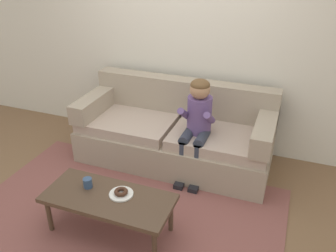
% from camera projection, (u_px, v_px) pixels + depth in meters
% --- Properties ---
extents(ground, '(10.00, 10.00, 0.00)m').
position_uv_depth(ground, '(136.00, 199.00, 3.56)').
color(ground, brown).
extents(wall_back, '(8.00, 0.10, 2.80)m').
position_uv_depth(wall_back, '(183.00, 31.00, 4.08)').
color(wall_back, silver).
rests_on(wall_back, ground).
extents(area_rug, '(2.93, 1.87, 0.01)m').
position_uv_depth(area_rug, '(125.00, 214.00, 3.35)').
color(area_rug, brown).
rests_on(area_rug, ground).
extents(couch, '(2.19, 0.90, 0.91)m').
position_uv_depth(couch, '(175.00, 135.00, 4.07)').
color(couch, tan).
rests_on(couch, ground).
extents(coffee_table, '(1.13, 0.50, 0.39)m').
position_uv_depth(coffee_table, '(108.00, 200.00, 3.01)').
color(coffee_table, '#4C3828').
rests_on(coffee_table, ground).
extents(person_child, '(0.34, 0.58, 1.10)m').
position_uv_depth(person_child, '(197.00, 120.00, 3.65)').
color(person_child, '#664C84').
rests_on(person_child, ground).
extents(plate, '(0.21, 0.21, 0.01)m').
position_uv_depth(plate, '(121.00, 194.00, 3.01)').
color(plate, white).
rests_on(plate, coffee_table).
extents(donut, '(0.13, 0.13, 0.04)m').
position_uv_depth(donut, '(121.00, 192.00, 3.00)').
color(donut, '#422619').
rests_on(donut, plate).
extents(mug, '(0.08, 0.08, 0.09)m').
position_uv_depth(mug, '(88.00, 183.00, 3.09)').
color(mug, '#334C72').
rests_on(mug, coffee_table).
extents(toy_controller, '(0.23, 0.09, 0.05)m').
position_uv_depth(toy_controller, '(88.00, 185.00, 3.72)').
color(toy_controller, blue).
rests_on(toy_controller, ground).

